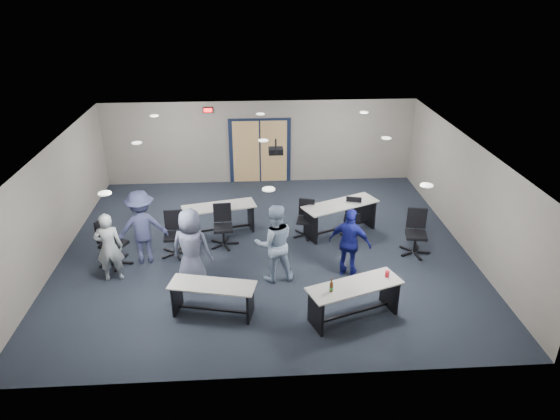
{
  "coord_description": "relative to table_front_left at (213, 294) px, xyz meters",
  "views": [
    {
      "loc": [
        -0.33,
        -11.04,
        6.3
      ],
      "look_at": [
        0.35,
        -0.3,
        1.19
      ],
      "focal_mm": 32.0,
      "sensor_mm": 36.0,
      "label": 1
    }
  ],
  "objects": [
    {
      "name": "table_front_right",
      "position": [
        2.81,
        -0.31,
        0.06
      ],
      "size": [
        2.02,
        1.25,
        1.07
      ],
      "rotation": [
        0.0,
        0.0,
        0.35
      ],
      "color": "#B4B2AA",
      "rests_on": "floor"
    },
    {
      "name": "ceiling_can_lights",
      "position": [
        1.15,
        2.9,
        2.19
      ],
      "size": [
        6.24,
        5.74,
        0.02
      ],
      "primitive_type": null,
      "color": "white",
      "rests_on": "ceiling"
    },
    {
      "name": "person_back",
      "position": [
        -1.76,
        2.18,
        0.44
      ],
      "size": [
        1.3,
        0.92,
        1.83
      ],
      "primitive_type": "imported",
      "rotation": [
        0.0,
        0.0,
        3.36
      ],
      "color": "#393E66",
      "rests_on": "floor"
    },
    {
      "name": "person_plaid",
      "position": [
        -0.5,
        1.11,
        0.44
      ],
      "size": [
        1.01,
        0.78,
        1.83
      ],
      "primitive_type": "imported",
      "rotation": [
        0.0,
        0.0,
        2.89
      ],
      "color": "slate",
      "rests_on": "floor"
    },
    {
      "name": "ceiling",
      "position": [
        1.15,
        2.65,
        2.22
      ],
      "size": [
        10.0,
        9.0,
        0.04
      ],
      "primitive_type": "cube",
      "color": "silver",
      "rests_on": "back_wall"
    },
    {
      "name": "back_wall",
      "position": [
        1.15,
        7.15,
        0.87
      ],
      "size": [
        10.0,
        0.04,
        2.7
      ],
      "primitive_type": "cube",
      "color": "gray",
      "rests_on": "floor"
    },
    {
      "name": "chair_loose_left",
      "position": [
        -2.44,
        2.09,
        0.1
      ],
      "size": [
        0.98,
        0.98,
        1.16
      ],
      "primitive_type": null,
      "rotation": [
        0.0,
        0.0,
        1.11
      ],
      "color": "black",
      "rests_on": "floor"
    },
    {
      "name": "chair_back_a",
      "position": [
        -1.07,
        2.46,
        0.07
      ],
      "size": [
        0.73,
        0.73,
        1.1
      ],
      "primitive_type": null,
      "rotation": [
        0.0,
        0.0,
        0.05
      ],
      "color": "black",
      "rests_on": "floor"
    },
    {
      "name": "ceiling_projector",
      "position": [
        1.45,
        3.15,
        1.93
      ],
      "size": [
        0.35,
        0.32,
        0.37
      ],
      "color": "black",
      "rests_on": "ceiling"
    },
    {
      "name": "front_wall",
      "position": [
        1.15,
        -1.85,
        0.87
      ],
      "size": [
        10.0,
        0.04,
        2.7
      ],
      "primitive_type": "cube",
      "color": "gray",
      "rests_on": "floor"
    },
    {
      "name": "table_front_left",
      "position": [
        0.0,
        0.0,
        0.0
      ],
      "size": [
        1.81,
        0.94,
        0.7
      ],
      "rotation": [
        0.0,
        0.0,
        -0.22
      ],
      "color": "#B4B2AA",
      "rests_on": "floor"
    },
    {
      "name": "table_back_right",
      "position": [
        3.17,
        3.37,
        0.09
      ],
      "size": [
        2.15,
        1.47,
        0.83
      ],
      "rotation": [
        0.0,
        0.0,
        0.43
      ],
      "color": "#B4B2AA",
      "rests_on": "floor"
    },
    {
      "name": "person_gray",
      "position": [
        -2.34,
        1.42,
        0.35
      ],
      "size": [
        0.65,
        0.47,
        1.65
      ],
      "primitive_type": "imported",
      "rotation": [
        0.0,
        0.0,
        3.27
      ],
      "color": "#A1ABAF",
      "rests_on": "floor"
    },
    {
      "name": "right_wall",
      "position": [
        6.15,
        2.65,
        0.87
      ],
      "size": [
        0.04,
        9.0,
        2.7
      ],
      "primitive_type": "cube",
      "color": "gray",
      "rests_on": "floor"
    },
    {
      "name": "left_wall",
      "position": [
        -3.85,
        2.65,
        0.87
      ],
      "size": [
        0.04,
        9.0,
        2.7
      ],
      "primitive_type": "cube",
      "color": "gray",
      "rests_on": "floor"
    },
    {
      "name": "person_navy",
      "position": [
        3.01,
        1.28,
        0.35
      ],
      "size": [
        1.04,
        0.79,
        1.65
      ],
      "primitive_type": "imported",
      "rotation": [
        0.0,
        0.0,
        2.68
      ],
      "color": "navy",
      "rests_on": "floor"
    },
    {
      "name": "table_back_left",
      "position": [
        -0.03,
        3.56,
        0.05
      ],
      "size": [
        2.01,
        1.06,
        0.78
      ],
      "rotation": [
        0.0,
        0.0,
        0.23
      ],
      "color": "#B4B2AA",
      "rests_on": "floor"
    },
    {
      "name": "chair_back_b",
      "position": [
        0.1,
        2.84,
        0.06
      ],
      "size": [
        0.72,
        0.72,
        1.08
      ],
      "primitive_type": null,
      "rotation": [
        0.0,
        0.0,
        0.07
      ],
      "color": "black",
      "rests_on": "floor"
    },
    {
      "name": "chair_loose_right",
      "position": [
        4.83,
        2.12,
        0.09
      ],
      "size": [
        0.83,
        0.83,
        1.13
      ],
      "primitive_type": null,
      "rotation": [
        0.0,
        0.0,
        -0.2
      ],
      "color": "black",
      "rests_on": "floor"
    },
    {
      "name": "exit_sign",
      "position": [
        -0.45,
        7.09,
        1.97
      ],
      "size": [
        0.32,
        0.07,
        0.18
      ],
      "color": "black",
      "rests_on": "back_wall"
    },
    {
      "name": "person_lightblue",
      "position": [
        1.31,
        1.22,
        0.44
      ],
      "size": [
        0.98,
        0.81,
        1.83
      ],
      "primitive_type": "imported",
      "rotation": [
        0.0,
        0.0,
        3.28
      ],
      "color": "#A8C1DE",
      "rests_on": "floor"
    },
    {
      "name": "floor",
      "position": [
        1.15,
        2.65,
        -0.48
      ],
      "size": [
        10.0,
        10.0,
        0.0
      ],
      "primitive_type": "plane",
      "color": "black",
      "rests_on": "ground"
    },
    {
      "name": "chair_back_c",
      "position": [
        2.23,
        3.21,
        0.01
      ],
      "size": [
        0.74,
        0.74,
        0.98
      ],
      "primitive_type": null,
      "rotation": [
        0.0,
        0.0,
        -0.22
      ],
      "color": "black",
      "rests_on": "floor"
    },
    {
      "name": "double_door",
      "position": [
        1.15,
        7.11,
        0.57
      ],
      "size": [
        2.0,
        0.07,
        2.2
      ],
      "color": "black",
      "rests_on": "back_wall"
    },
    {
      "name": "chair_back_d",
      "position": [
        3.48,
        3.28,
        0.01
      ],
      "size": [
        0.75,
        0.75,
        0.97
      ],
      "primitive_type": null,
      "rotation": [
        0.0,
        0.0,
        -0.26
      ],
      "color": "black",
      "rests_on": "floor"
    }
  ]
}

